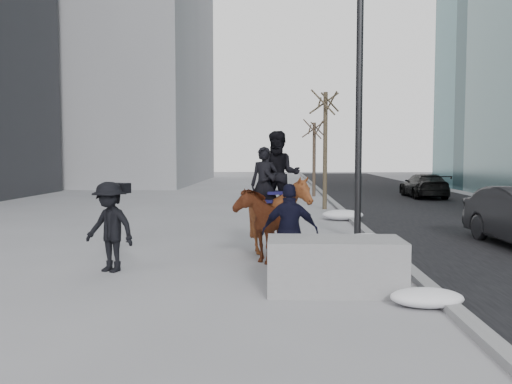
{
  "coord_description": "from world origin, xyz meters",
  "views": [
    {
      "loc": [
        0.47,
        -10.06,
        2.29
      ],
      "look_at": [
        0.0,
        1.2,
        1.5
      ],
      "focal_mm": 38.0,
      "sensor_mm": 36.0,
      "label": 1
    }
  ],
  "objects": [
    {
      "name": "ground",
      "position": [
        0.0,
        0.0,
        0.0
      ],
      "size": [
        120.0,
        120.0,
        0.0
      ],
      "primitive_type": "plane",
      "color": "gray",
      "rests_on": "ground"
    },
    {
      "name": "road",
      "position": [
        7.0,
        10.0,
        0.01
      ],
      "size": [
        8.0,
        90.0,
        0.01
      ],
      "primitive_type": "cube",
      "color": "black",
      "rests_on": "ground"
    },
    {
      "name": "curb",
      "position": [
        3.0,
        10.0,
        0.06
      ],
      "size": [
        0.25,
        90.0,
        0.12
      ],
      "primitive_type": "cube",
      "color": "gray",
      "rests_on": "ground"
    },
    {
      "name": "planter",
      "position": [
        1.41,
        -1.14,
        0.45
      ],
      "size": [
        2.24,
        1.13,
        0.89
      ],
      "primitive_type": "cube",
      "rotation": [
        0.0,
        0.0,
        0.01
      ],
      "color": "gray",
      "rests_on": "ground"
    },
    {
      "name": "car_far",
      "position": [
        8.14,
        18.77,
        0.64
      ],
      "size": [
        1.84,
        4.41,
        1.27
      ],
      "primitive_type": "imported",
      "rotation": [
        0.0,
        0.0,
        3.15
      ],
      "color": "black",
      "rests_on": "ground"
    },
    {
      "name": "tree_near",
      "position": [
        2.4,
        12.51,
        2.69
      ],
      "size": [
        1.2,
        1.2,
        5.38
      ],
      "primitive_type": null,
      "color": "#3C3023",
      "rests_on": "ground"
    },
    {
      "name": "tree_far",
      "position": [
        2.4,
        19.43,
        2.22
      ],
      "size": [
        1.2,
        1.2,
        4.44
      ],
      "primitive_type": null,
      "color": "#3B2D23",
      "rests_on": "ground"
    },
    {
      "name": "mounted_left",
      "position": [
        0.16,
        1.7,
        0.91
      ],
      "size": [
        1.29,
        2.05,
        2.46
      ],
      "color": "#522010",
      "rests_on": "ground"
    },
    {
      "name": "mounted_right",
      "position": [
        0.49,
        1.76,
        1.12
      ],
      "size": [
        1.57,
        1.75,
        2.8
      ],
      "color": "#481E0E",
      "rests_on": "ground"
    },
    {
      "name": "feeder",
      "position": [
        0.68,
        -0.25,
        0.88
      ],
      "size": [
        1.04,
        0.86,
        1.75
      ],
      "color": "black",
      "rests_on": "ground"
    },
    {
      "name": "camera_crew",
      "position": [
        -2.8,
        0.25,
        0.89
      ],
      "size": [
        1.3,
        1.07,
        1.75
      ],
      "color": "black",
      "rests_on": "ground"
    },
    {
      "name": "lamppost",
      "position": [
        2.6,
        4.51,
        4.99
      ],
      "size": [
        0.25,
        0.8,
        9.09
      ],
      "color": "black",
      "rests_on": "ground"
    },
    {
      "name": "snow_piles",
      "position": [
        2.7,
        4.88,
        0.16
      ],
      "size": [
        1.43,
        11.51,
        0.36
      ],
      "color": "silver",
      "rests_on": "ground"
    }
  ]
}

